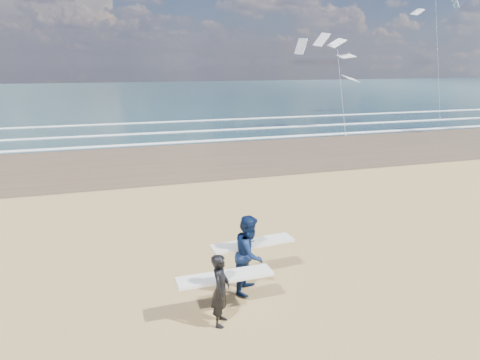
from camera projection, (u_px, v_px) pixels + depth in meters
name	position (u px, v px, depth m)	size (l,w,h in m)	color
wet_sand_strip	(427.00, 141.00, 31.43)	(220.00, 12.00, 0.01)	#4E3E29
ocean	(228.00, 93.00, 81.13)	(220.00, 100.00, 0.02)	#1A323A
foam_breakers	(353.00, 123.00, 40.71)	(220.00, 11.70, 0.05)	white
surfer_near	(221.00, 288.00, 9.39)	(2.21, 0.99, 1.67)	black
surfer_far	(250.00, 253.00, 10.71)	(2.24, 1.32, 2.01)	#0A1A3D
kite_1	(339.00, 71.00, 35.06)	(6.50, 4.82, 8.43)	slate
kite_5	(437.00, 43.00, 44.48)	(5.73, 4.73, 13.94)	slate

